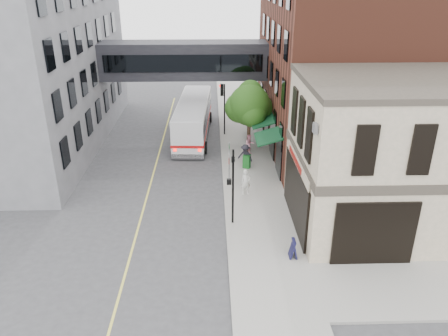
{
  "coord_description": "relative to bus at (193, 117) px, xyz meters",
  "views": [
    {
      "loc": [
        -0.75,
        -19.61,
        13.28
      ],
      "look_at": [
        -0.08,
        2.57,
        3.32
      ],
      "focal_mm": 35.0,
      "sensor_mm": 36.0,
      "label": 1
    }
  ],
  "objects": [
    {
      "name": "street_tree",
      "position": [
        4.52,
        -3.92,
        2.17
      ],
      "size": [
        3.8,
        3.2,
        5.6
      ],
      "color": "#382619",
      "rests_on": "sidewalk_main"
    },
    {
      "name": "sandwich_board",
      "position": [
        5.61,
        -18.57,
        -1.09
      ],
      "size": [
        0.36,
        0.56,
        1.0
      ],
      "primitive_type": "cube",
      "rotation": [
        0.0,
        0.0,
        -0.0
      ],
      "color": "black",
      "rests_on": "sidewalk_main"
    },
    {
      "name": "sidewalk_main",
      "position": [
        4.33,
        -3.14,
        -1.66
      ],
      "size": [
        4.0,
        60.0,
        0.15
      ],
      "primitive_type": "cube",
      "color": "gray",
      "rests_on": "ground"
    },
    {
      "name": "corner_building",
      "position": [
        11.3,
        -15.14,
        2.47
      ],
      "size": [
        10.19,
        8.12,
        8.45
      ],
      "color": "tan",
      "rests_on": "ground"
    },
    {
      "name": "skyway_bridge",
      "position": [
        -0.67,
        0.86,
        4.76
      ],
      "size": [
        14.0,
        3.18,
        3.0
      ],
      "color": "black",
      "rests_on": "ground"
    },
    {
      "name": "street_sign_pole",
      "position": [
        2.72,
        -10.14,
        0.19
      ],
      "size": [
        0.08,
        0.75,
        3.0
      ],
      "color": "gray",
      "rests_on": "sidewalk_main"
    },
    {
      "name": "brick_building",
      "position": [
        12.31,
        -2.14,
        5.25
      ],
      "size": [
        13.76,
        18.0,
        14.0
      ],
      "color": "#57281B",
      "rests_on": "ground"
    },
    {
      "name": "pedestrian_b",
      "position": [
        4.55,
        -4.82,
        -0.78
      ],
      "size": [
        0.97,
        0.88,
        1.62
      ],
      "primitive_type": "imported",
      "rotation": [
        0.0,
        0.0,
        0.42
      ],
      "color": "pink",
      "rests_on": "sidewalk_main"
    },
    {
      "name": "opposite_building",
      "position": [
        -14.67,
        -1.14,
        5.26
      ],
      "size": [
        14.0,
        24.0,
        14.0
      ],
      "primitive_type": "cube",
      "color": "#5E5F63",
      "rests_on": "ground"
    },
    {
      "name": "traffic_signal_near",
      "position": [
        2.7,
        -15.14,
        1.24
      ],
      "size": [
        0.44,
        0.22,
        4.6
      ],
      "color": "black",
      "rests_on": "sidewalk_main"
    },
    {
      "name": "traffic_signal_far",
      "position": [
        2.59,
        -0.14,
        1.6
      ],
      "size": [
        0.53,
        0.28,
        4.5
      ],
      "color": "black",
      "rests_on": "sidewalk_main"
    },
    {
      "name": "bus",
      "position": [
        0.0,
        0.0,
        0.0
      ],
      "size": [
        3.26,
        11.64,
        3.1
      ],
      "color": "silver",
      "rests_on": "ground"
    },
    {
      "name": "pedestrian_c",
      "position": [
        4.02,
        -7.37,
        -0.7
      ],
      "size": [
        1.33,
        1.16,
        1.78
      ],
      "primitive_type": "imported",
      "rotation": [
        0.0,
        0.0,
        -0.55
      ],
      "color": "black",
      "rests_on": "sidewalk_main"
    },
    {
      "name": "pedestrian_a",
      "position": [
        3.74,
        -11.66,
        -0.73
      ],
      "size": [
        0.71,
        0.55,
        1.72
      ],
      "primitive_type": "imported",
      "rotation": [
        0.0,
        0.0,
        0.25
      ],
      "color": "silver",
      "rests_on": "sidewalk_main"
    },
    {
      "name": "newspaper_box",
      "position": [
        4.13,
        -7.45,
        -1.09
      ],
      "size": [
        0.63,
        0.6,
        1.0
      ],
      "primitive_type": "cube",
      "rotation": [
        0.0,
        0.0,
        -0.39
      ],
      "color": "#16611E",
      "rests_on": "sidewalk_main"
    },
    {
      "name": "lane_marking",
      "position": [
        -2.67,
        -7.14,
        -1.73
      ],
      "size": [
        0.12,
        40.0,
        0.01
      ],
      "primitive_type": "cube",
      "color": "#D8CC4C",
      "rests_on": "ground"
    },
    {
      "name": "ground",
      "position": [
        2.33,
        -17.14,
        -1.74
      ],
      "size": [
        120.0,
        120.0,
        0.0
      ],
      "primitive_type": "plane",
      "color": "#38383A",
      "rests_on": "ground"
    }
  ]
}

